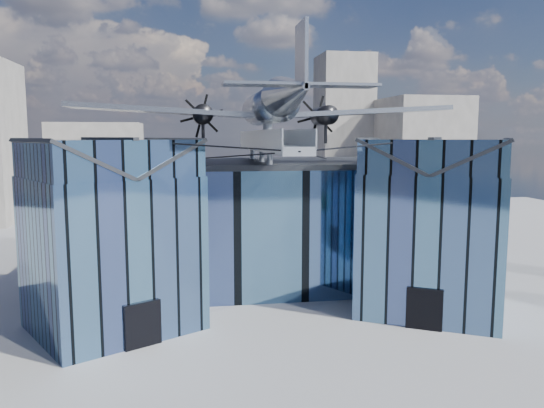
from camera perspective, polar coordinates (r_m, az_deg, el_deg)
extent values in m
plane|color=gray|center=(36.65, 0.51, -11.64)|extent=(120.00, 120.00, 0.00)
cube|color=#4A6C98|center=(44.15, -1.45, -2.01)|extent=(28.00, 14.00, 9.50)
cube|color=#212328|center=(43.62, -1.48, 4.42)|extent=(28.00, 14.00, 0.40)
cube|color=#4A6C98|center=(34.25, -16.84, -5.06)|extent=(11.79, 11.43, 9.50)
cube|color=#4A6C98|center=(33.52, -17.21, 4.76)|extent=(11.56, 11.20, 2.20)
cube|color=#212328|center=(32.74, -20.87, 4.55)|extent=(7.98, 9.23, 2.40)
cube|color=#212328|center=(34.42, -13.73, 4.94)|extent=(7.98, 9.23, 2.40)
cube|color=#212328|center=(33.49, -17.29, 6.72)|extent=(4.30, 7.10, 0.18)
cube|color=black|center=(31.61, -13.73, -12.50)|extent=(2.03, 1.32, 2.60)
cube|color=black|center=(36.14, -10.22, -4.22)|extent=(0.34, 0.34, 9.50)
cube|color=#4A6C98|center=(37.67, 16.77, -3.95)|extent=(11.79, 11.43, 9.50)
cube|color=#4A6C98|center=(37.01, 17.11, 4.97)|extent=(11.56, 11.20, 2.20)
cube|color=#212328|center=(37.22, 13.64, 5.10)|extent=(7.98, 9.23, 2.40)
cube|color=#212328|center=(36.93, 20.60, 4.83)|extent=(7.98, 9.23, 2.40)
cube|color=#212328|center=(36.98, 17.17, 6.75)|extent=(4.30, 7.10, 0.18)
cube|color=black|center=(34.61, 16.07, -10.82)|extent=(2.03, 1.32, 2.60)
cube|color=black|center=(38.22, 10.02, -3.58)|extent=(0.34, 0.34, 9.50)
cube|color=#969CA3|center=(38.13, -0.36, 6.11)|extent=(1.80, 21.00, 0.50)
cube|color=#969CA3|center=(37.99, -1.72, 7.08)|extent=(0.08, 21.00, 1.10)
cube|color=#969CA3|center=(38.27, 0.98, 7.08)|extent=(0.08, 21.00, 1.10)
cylinder|color=#969CA3|center=(47.55, -2.13, 5.53)|extent=(0.44, 0.44, 1.35)
cylinder|color=#969CA3|center=(41.61, -1.11, 5.28)|extent=(0.44, 0.44, 1.35)
cylinder|color=#969CA3|center=(37.66, -0.24, 5.06)|extent=(0.44, 0.44, 1.35)
cylinder|color=#969CA3|center=(38.62, -0.48, 7.53)|extent=(0.70, 0.70, 1.40)
cylinder|color=black|center=(30.18, -8.09, 6.29)|extent=(10.55, 6.08, 0.69)
cylinder|color=black|center=(32.15, 11.08, 6.28)|extent=(10.55, 6.08, 0.69)
cylinder|color=black|center=(35.81, -4.63, 5.13)|extent=(6.09, 17.04, 1.19)
cylinder|color=black|center=(36.78, 4.76, 5.18)|extent=(6.09, 17.04, 1.19)
cylinder|color=#959AA1|center=(38.67, -0.48, 10.42)|extent=(2.50, 11.00, 2.50)
sphere|color=#959AA1|center=(44.11, -1.58, 10.04)|extent=(2.50, 2.50, 2.50)
cube|color=black|center=(43.16, -1.41, 11.01)|extent=(1.60, 1.40, 0.50)
cone|color=#959AA1|center=(29.85, 2.20, 11.91)|extent=(2.50, 7.00, 2.50)
cube|color=#959AA1|center=(27.79, 3.19, 15.57)|extent=(0.18, 2.40, 3.40)
cube|color=#959AA1|center=(27.72, 3.12, 12.68)|extent=(8.00, 1.80, 0.14)
cube|color=#959AA1|center=(39.22, -11.02, 9.81)|extent=(14.00, 3.20, 1.08)
cylinder|color=black|center=(39.82, -7.49, 9.48)|extent=(1.44, 3.20, 1.44)
cone|color=black|center=(41.61, -7.56, 9.38)|extent=(0.70, 0.70, 0.70)
cube|color=black|center=(41.76, -7.57, 9.37)|extent=(1.05, 0.06, 3.33)
cube|color=black|center=(41.76, -7.57, 9.37)|extent=(2.53, 0.06, 2.53)
cube|color=black|center=(41.76, -7.57, 9.37)|extent=(3.33, 0.06, 1.05)
cylinder|color=black|center=(39.19, -7.43, 7.72)|extent=(0.24, 0.24, 1.75)
cube|color=#959AA1|center=(41.26, 9.10, 9.72)|extent=(14.00, 3.20, 1.08)
cylinder|color=black|center=(41.15, 5.60, 9.43)|extent=(1.44, 3.20, 1.44)
cone|color=black|center=(42.89, 4.98, 9.35)|extent=(0.70, 0.70, 0.70)
cube|color=black|center=(43.04, 4.93, 9.35)|extent=(1.05, 0.06, 3.33)
cube|color=black|center=(43.04, 4.93, 9.35)|extent=(2.53, 0.06, 2.53)
cube|color=black|center=(43.04, 4.93, 9.35)|extent=(3.33, 0.06, 1.05)
cylinder|color=black|center=(40.54, 5.80, 7.73)|extent=(0.24, 0.24, 1.75)
cube|color=gray|center=(90.52, 15.59, 5.21)|extent=(12.00, 14.00, 18.00)
cube|color=gray|center=(90.41, -18.23, 3.84)|extent=(14.00, 10.00, 14.00)
cube|color=gray|center=(96.29, 7.69, 7.90)|extent=(9.00, 9.00, 26.00)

